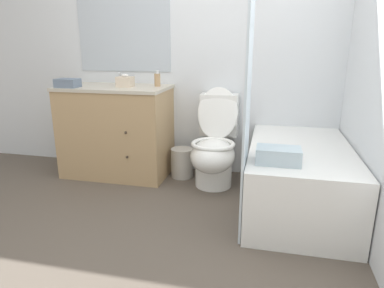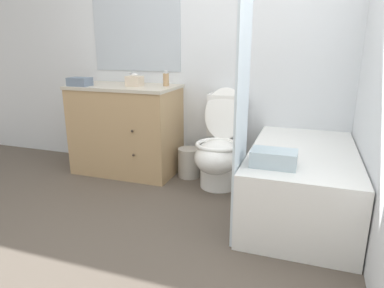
% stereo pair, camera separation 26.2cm
% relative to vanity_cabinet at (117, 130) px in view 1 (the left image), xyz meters
% --- Properties ---
extents(ground_plane, '(14.00, 14.00, 0.00)m').
position_rel_vanity_cabinet_xyz_m(ground_plane, '(0.79, -1.28, -0.45)').
color(ground_plane, brown).
extents(wall_back, '(8.00, 0.06, 2.50)m').
position_rel_vanity_cabinet_xyz_m(wall_back, '(0.79, 0.31, 0.80)').
color(wall_back, silver).
rests_on(wall_back, ground_plane).
extents(wall_right, '(0.05, 2.57, 2.50)m').
position_rel_vanity_cabinet_xyz_m(wall_right, '(2.13, -0.50, 0.80)').
color(wall_right, silver).
rests_on(wall_right, ground_plane).
extents(vanity_cabinet, '(1.03, 0.61, 0.88)m').
position_rel_vanity_cabinet_xyz_m(vanity_cabinet, '(0.00, 0.00, 0.00)').
color(vanity_cabinet, tan).
rests_on(vanity_cabinet, ground_plane).
extents(sink_faucet, '(0.14, 0.12, 0.12)m').
position_rel_vanity_cabinet_xyz_m(sink_faucet, '(-0.00, 0.20, 0.47)').
color(sink_faucet, silver).
rests_on(sink_faucet, vanity_cabinet).
extents(toilet, '(0.39, 0.69, 0.89)m').
position_rel_vanity_cabinet_xyz_m(toilet, '(0.99, -0.07, -0.10)').
color(toilet, white).
rests_on(toilet, ground_plane).
extents(bathtub, '(0.76, 1.36, 0.51)m').
position_rel_vanity_cabinet_xyz_m(bathtub, '(1.71, -0.39, -0.19)').
color(bathtub, white).
rests_on(bathtub, ground_plane).
extents(shower_curtain, '(0.01, 0.40, 1.97)m').
position_rel_vanity_cabinet_xyz_m(shower_curtain, '(1.32, -0.85, 0.54)').
color(shower_curtain, silver).
rests_on(shower_curtain, ground_plane).
extents(wastebasket, '(0.22, 0.22, 0.29)m').
position_rel_vanity_cabinet_xyz_m(wastebasket, '(0.65, 0.04, -0.31)').
color(wastebasket, '#B7B2A8').
rests_on(wastebasket, ground_plane).
extents(tissue_box, '(0.14, 0.12, 0.12)m').
position_rel_vanity_cabinet_xyz_m(tissue_box, '(0.13, -0.02, 0.48)').
color(tissue_box, beige).
rests_on(tissue_box, vanity_cabinet).
extents(soap_dispenser, '(0.06, 0.06, 0.15)m').
position_rel_vanity_cabinet_xyz_m(soap_dispenser, '(0.41, 0.08, 0.50)').
color(soap_dispenser, tan).
rests_on(soap_dispenser, vanity_cabinet).
extents(hand_towel_folded, '(0.20, 0.15, 0.08)m').
position_rel_vanity_cabinet_xyz_m(hand_towel_folded, '(-0.38, -0.18, 0.47)').
color(hand_towel_folded, slate).
rests_on(hand_towel_folded, vanity_cabinet).
extents(bath_towel_folded, '(0.29, 0.18, 0.11)m').
position_rel_vanity_cabinet_xyz_m(bath_towel_folded, '(1.54, -0.83, 0.11)').
color(bath_towel_folded, silver).
rests_on(bath_towel_folded, bathtub).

